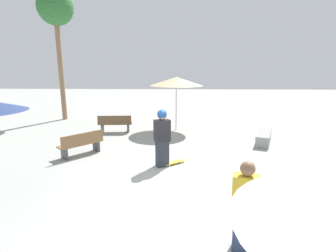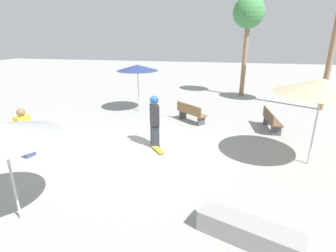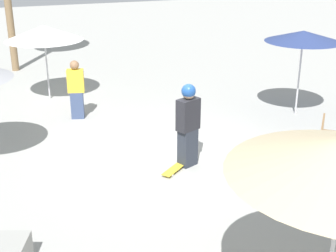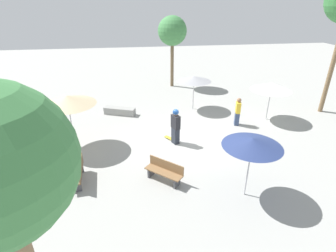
% 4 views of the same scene
% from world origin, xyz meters
% --- Properties ---
extents(ground_plane, '(60.00, 60.00, 0.00)m').
position_xyz_m(ground_plane, '(0.00, 0.00, 0.00)').
color(ground_plane, '#9E9E99').
extents(skater_main, '(0.44, 0.56, 1.85)m').
position_xyz_m(skater_main, '(-0.75, -0.24, 1.00)').
color(skater_main, '#282D38').
rests_on(skater_main, ground_plane).
extents(skateboard, '(0.65, 0.76, 0.07)m').
position_xyz_m(skateboard, '(-0.93, 0.14, 0.06)').
color(skateboard, gold).
rests_on(skateboard, ground_plane).
extents(concrete_ledge, '(2.03, 1.21, 0.45)m').
position_xyz_m(concrete_ledge, '(-3.62, 3.90, 0.22)').
color(concrete_ledge, gray).
rests_on(concrete_ledge, ground_plane).
extents(bench_near, '(1.48, 1.40, 0.85)m').
position_xyz_m(bench_near, '(-1.71, -3.20, 0.43)').
color(bench_near, '#47474C').
rests_on(bench_near, ground_plane).
extents(bench_far, '(0.57, 1.63, 0.85)m').
position_xyz_m(bench_far, '(-5.10, -2.77, 0.43)').
color(bench_far, '#47474C').
rests_on(bench_far, ground_plane).
extents(shade_umbrella_tan, '(2.60, 2.60, 2.64)m').
position_xyz_m(shade_umbrella_tan, '(-5.75, 0.18, 2.43)').
color(shade_umbrella_tan, '#B7B7BC').
rests_on(shade_umbrella_tan, ground_plane).
extents(palm_tree_far_back, '(1.98, 1.98, 7.36)m').
position_xyz_m(palm_tree_far_back, '(-8.27, -6.60, 6.18)').
color(palm_tree_far_back, '#896B4C').
rests_on(palm_tree_far_back, ground_plane).
extents(bystander_watching, '(0.36, 0.50, 1.64)m').
position_xyz_m(bystander_watching, '(3.14, 1.38, 0.82)').
color(bystander_watching, '#38476B').
rests_on(bystander_watching, ground_plane).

